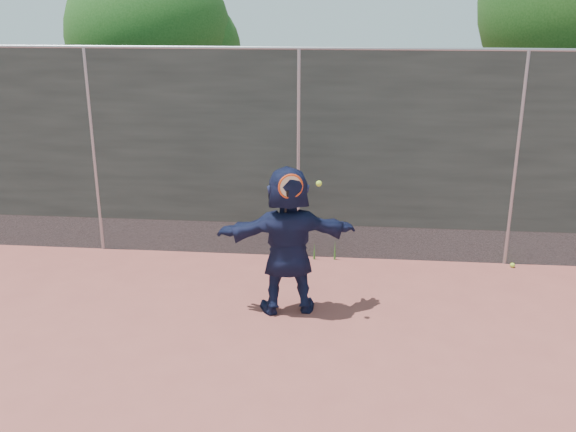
{
  "coord_description": "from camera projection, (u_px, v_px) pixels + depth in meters",
  "views": [
    {
      "loc": [
        0.73,
        -5.35,
        3.59
      ],
      "look_at": [
        0.03,
        1.73,
        1.21
      ],
      "focal_mm": 40.0,
      "sensor_mm": 36.0,
      "label": 1
    }
  ],
  "objects": [
    {
      "name": "ground",
      "position": [
        268.0,
        389.0,
        6.26
      ],
      "size": [
        80.0,
        80.0,
        0.0
      ],
      "primitive_type": "plane",
      "color": "#9E4C42",
      "rests_on": "ground"
    },
    {
      "name": "ball_ground",
      "position": [
        512.0,
        265.0,
        9.12
      ],
      "size": [
        0.07,
        0.07,
        0.07
      ],
      "primitive_type": "sphere",
      "color": "#B9E933",
      "rests_on": "ground"
    },
    {
      "name": "tree_left",
      "position": [
        158.0,
        39.0,
        11.78
      ],
      "size": [
        3.15,
        3.0,
        4.53
      ],
      "color": "#382314",
      "rests_on": "ground"
    },
    {
      "name": "swing_action",
      "position": [
        293.0,
        188.0,
        7.19
      ],
      "size": [
        0.49,
        0.15,
        0.51
      ],
      "color": "#DA4214",
      "rests_on": "ground"
    },
    {
      "name": "player",
      "position": [
        288.0,
        240.0,
        7.61
      ],
      "size": [
        1.76,
        0.87,
        1.81
      ],
      "primitive_type": "imported",
      "rotation": [
        0.0,
        0.0,
        3.35
      ],
      "color": "#161C3D",
      "rests_on": "ground"
    },
    {
      "name": "fence",
      "position": [
        298.0,
        152.0,
        9.06
      ],
      "size": [
        20.0,
        0.06,
        3.03
      ],
      "color": "#38423D",
      "rests_on": "ground"
    },
    {
      "name": "weed_clump",
      "position": [
        317.0,
        251.0,
        9.38
      ],
      "size": [
        0.68,
        0.07,
        0.3
      ],
      "color": "#387226",
      "rests_on": "ground"
    }
  ]
}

